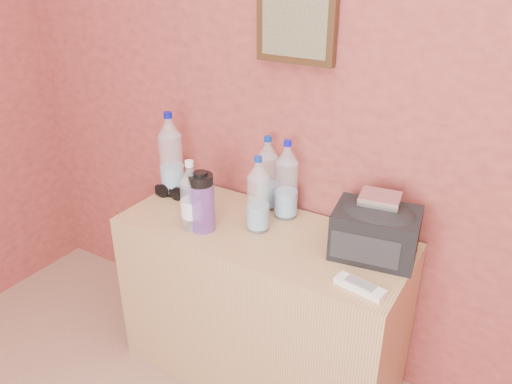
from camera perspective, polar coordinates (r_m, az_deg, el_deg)
picture_frame at (r=1.83m, az=4.56°, el=18.30°), size 0.30×0.03×0.25m
dresser at (r=2.07m, az=0.58°, el=-12.75°), size 1.11×0.46×0.69m
pet_large_a at (r=2.13m, az=-9.66°, el=3.80°), size 0.10×0.10×0.36m
pet_large_b at (r=1.91m, az=3.50°, el=0.93°), size 0.09×0.09×0.32m
pet_large_c at (r=1.98m, az=1.31°, el=1.74°), size 0.08×0.08×0.31m
pet_large_d at (r=1.82m, az=0.24°, el=-0.71°), size 0.08×0.08×0.29m
pet_small at (r=1.85m, az=-7.39°, el=-0.83°), size 0.08×0.08×0.27m
nalgene_bottle at (r=1.85m, az=-6.22°, el=-1.08°), size 0.10×0.10×0.23m
sunglasses at (r=2.14m, az=-9.58°, el=-0.06°), size 0.16×0.08×0.04m
ac_remote at (r=1.61m, az=11.80°, el=-10.55°), size 0.17×0.08×0.02m
toiletry_bag at (r=1.74m, az=13.52°, el=-4.26°), size 0.31×0.24×0.19m
foil_packet at (r=1.71m, az=14.00°, el=-0.74°), size 0.15×0.13×0.03m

